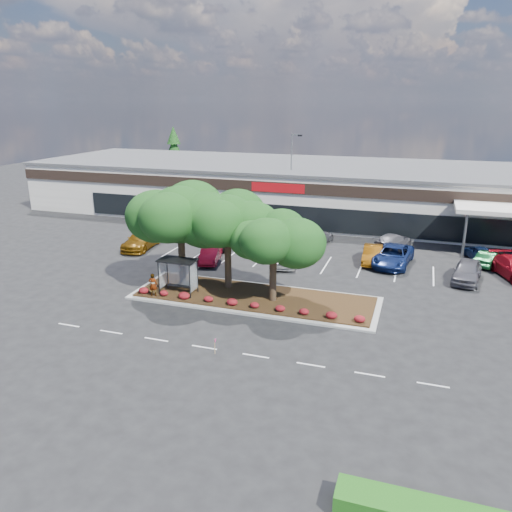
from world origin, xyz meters
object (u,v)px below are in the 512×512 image
(survey_stake, at_px, (215,344))
(car_1, at_px, (210,254))
(light_pole, at_px, (292,184))
(car_0, at_px, (142,240))

(survey_stake, height_order, car_1, car_1)
(car_1, bearing_deg, survey_stake, -79.53)
(light_pole, distance_m, car_1, 17.55)
(light_pole, distance_m, car_0, 19.08)
(car_0, distance_m, car_1, 8.34)
(light_pole, distance_m, survey_stake, 32.98)
(survey_stake, bearing_deg, car_0, 131.01)
(light_pole, xyz_separation_m, car_0, (-11.19, -14.99, -3.76))
(survey_stake, bearing_deg, car_1, 114.38)
(car_0, bearing_deg, survey_stake, -55.02)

